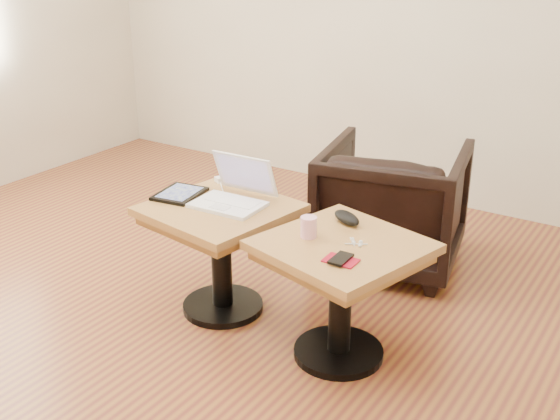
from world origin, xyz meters
The scene contains 11 objects.
room_shell centered at (0.00, 0.00, 1.35)m, with size 4.52×4.52×2.71m.
side_table_left centered at (-0.05, 0.47, 0.38)m, with size 0.63×0.63×0.50m.
side_table_right centered at (0.56, 0.43, 0.38)m, with size 0.67×0.67×0.50m.
laptop centered at (-0.02, 0.53, 0.54)m, with size 0.30×0.29×0.20m.
tablet centered at (-0.27, 0.47, 0.51)m, with size 0.21×0.25×0.02m.
charging_adapter centered at (-0.23, 0.71, 0.51)m, with size 0.04×0.04×0.02m, color white.
glasses_case centered at (0.49, 0.60, 0.52)m, with size 0.15×0.06×0.05m, color black.
striped_cup centered at (0.43, 0.40, 0.54)m, with size 0.06×0.06×0.08m, color #E05A8B.
earbuds_tangle centered at (0.61, 0.45, 0.51)m, with size 0.08×0.05×0.02m.
phone_on_sleeve centered at (0.63, 0.29, 0.51)m, with size 0.12×0.11×0.01m.
armchair centered at (0.38, 1.31, 0.31)m, with size 0.67×0.69×0.63m, color black.
Camera 1 is at (1.67, -1.71, 1.62)m, focal length 45.00 mm.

